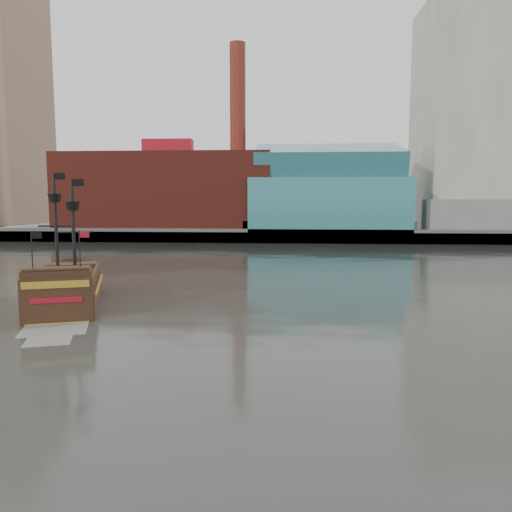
{
  "coord_description": "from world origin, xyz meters",
  "views": [
    {
      "loc": [
        2.86,
        -28.99,
        8.41
      ],
      "look_at": [
        0.28,
        8.25,
        4.0
      ],
      "focal_mm": 35.0,
      "sensor_mm": 36.0,
      "label": 1
    }
  ],
  "objects": [
    {
      "name": "promenade_far",
      "position": [
        0.0,
        92.0,
        1.0
      ],
      "size": [
        220.0,
        60.0,
        2.0
      ],
      "primitive_type": "cube",
      "color": "slate",
      "rests_on": "ground"
    },
    {
      "name": "ground",
      "position": [
        0.0,
        0.0,
        0.0
      ],
      "size": [
        400.0,
        400.0,
        0.0
      ],
      "primitive_type": "plane",
      "color": "#252823",
      "rests_on": "ground"
    },
    {
      "name": "skyline",
      "position": [
        5.21,
        84.56,
        24.55
      ],
      "size": [
        149.0,
        45.0,
        62.0
      ],
      "color": "brown",
      "rests_on": "promenade_far"
    },
    {
      "name": "pirate_ship",
      "position": [
        -14.45,
        7.94,
        1.0
      ],
      "size": [
        8.85,
        15.42,
        11.07
      ],
      "rotation": [
        0.0,
        0.0,
        0.32
      ],
      "color": "black",
      "rests_on": "ground"
    },
    {
      "name": "seawall",
      "position": [
        0.0,
        62.5,
        1.3
      ],
      "size": [
        220.0,
        1.0,
        2.6
      ],
      "primitive_type": "cube",
      "color": "#4C4C49",
      "rests_on": "ground"
    }
  ]
}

